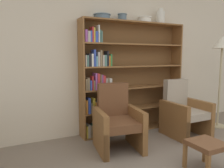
{
  "coord_description": "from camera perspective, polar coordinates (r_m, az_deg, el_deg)",
  "views": [
    {
      "loc": [
        -1.99,
        -1.0,
        1.39
      ],
      "look_at": [
        -0.47,
        2.11,
        0.95
      ],
      "focal_mm": 35.0,
      "sensor_mm": 36.0,
      "label": 1
    }
  ],
  "objects": [
    {
      "name": "wall_back",
      "position": [
        4.15,
        2.69,
        7.02
      ],
      "size": [
        12.0,
        0.06,
        2.75
      ],
      "color": "beige",
      "rests_on": "ground"
    },
    {
      "name": "bookshelf",
      "position": [
        3.99,
        3.24,
        1.48
      ],
      "size": [
        2.04,
        0.3,
        2.01
      ],
      "color": "brown",
      "rests_on": "ground"
    },
    {
      "name": "bowl_terracotta",
      "position": [
        3.82,
        -2.62,
        17.25
      ],
      "size": [
        0.29,
        0.29,
        0.08
      ],
      "color": "slate",
      "rests_on": "bookshelf"
    },
    {
      "name": "bowl_sage",
      "position": [
        3.99,
        2.71,
        17.1
      ],
      "size": [
        0.17,
        0.17,
        0.12
      ],
      "color": "slate",
      "rests_on": "bookshelf"
    },
    {
      "name": "bowl_olive",
      "position": [
        4.23,
        8.54,
        16.34
      ],
      "size": [
        0.26,
        0.26,
        0.1
      ],
      "color": "silver",
      "rests_on": "bookshelf"
    },
    {
      "name": "vase_tall",
      "position": [
        4.45,
        12.57,
        16.65
      ],
      "size": [
        0.16,
        0.16,
        0.29
      ],
      "color": "silver",
      "rests_on": "bookshelf"
    },
    {
      "name": "armchair_leather",
      "position": [
        3.34,
        1.35,
        -9.79
      ],
      "size": [
        0.74,
        0.77,
        0.97
      ],
      "rotation": [
        0.0,
        0.0,
        2.99
      ],
      "color": "brown",
      "rests_on": "ground"
    },
    {
      "name": "armchair_cushioned",
      "position": [
        4.1,
        18.19,
        -6.93
      ],
      "size": [
        0.64,
        0.68,
        0.97
      ],
      "rotation": [
        0.0,
        0.0,
        3.14
      ],
      "color": "brown",
      "rests_on": "ground"
    },
    {
      "name": "floor_lamp",
      "position": [
        4.74,
        26.79,
        8.13
      ],
      "size": [
        0.36,
        0.36,
        1.78
      ],
      "color": "tan",
      "rests_on": "ground"
    },
    {
      "name": "footstool",
      "position": [
        2.97,
        23.54,
        -14.82
      ],
      "size": [
        0.39,
        0.39,
        0.37
      ],
      "color": "brown",
      "rests_on": "ground"
    }
  ]
}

